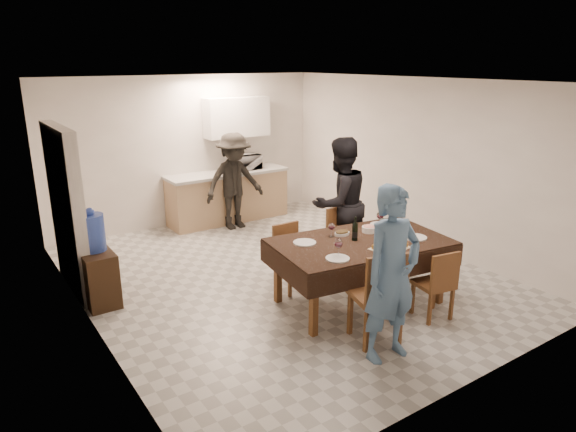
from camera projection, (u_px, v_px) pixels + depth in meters
The scene contains 33 objects.
floor at pixel (282, 276), 7.05m from camera, with size 5.00×6.00×0.02m, color beige.
ceiling at pixel (281, 81), 6.28m from camera, with size 5.00×6.00×0.02m, color white.
wall_back at pixel (188, 151), 9.04m from camera, with size 5.00×0.02×2.60m, color white.
wall_front at pixel (480, 253), 4.30m from camera, with size 5.00×0.02×2.60m, color white.
wall_left at pixel (81, 215), 5.32m from camera, with size 0.02×6.00×2.60m, color white.
wall_right at pixel (415, 163), 8.01m from camera, with size 0.02×6.00×2.60m, color white.
stub_partition at pixel (67, 210), 6.39m from camera, with size 0.15×1.40×2.10m, color silver.
kitchen_base_cabinet at pixel (228, 198), 9.36m from camera, with size 2.20×0.60×0.86m, color tan.
kitchen_worktop at pixel (227, 173), 9.23m from camera, with size 2.24×0.64×0.05m, color #B8B8B3.
upper_cabinet at pixel (237, 117), 9.22m from camera, with size 1.20×0.34×0.70m, color white.
dining_table at pixel (360, 244), 6.07m from camera, with size 2.19×1.47×0.80m.
chair_near_left at pixel (383, 288), 5.20m from camera, with size 0.58×0.58×0.56m.
chair_near_right at pixel (440, 278), 5.73m from camera, with size 0.44×0.44×0.45m.
chair_far_left at pixel (297, 253), 6.43m from camera, with size 0.39×0.39×0.46m.
chair_far_right at pixel (352, 237), 6.89m from camera, with size 0.48×0.49×0.50m.
console at pixel (97, 276), 6.22m from camera, with size 0.36×0.72×0.67m, color #331F11.
water_jug at pixel (92, 233), 6.05m from camera, with size 0.30×0.30×0.44m, color blue.
wine_bottle at pixel (355, 229), 6.03m from camera, with size 0.07×0.07×0.29m, color black, non-canonical shape.
water_pitcher at pixel (386, 228), 6.18m from camera, with size 0.14×0.14×0.21m, color white.
savoury_tart at pixel (390, 246), 5.80m from camera, with size 0.42×0.31×0.05m, color gold.
salad_bowl at pixel (369, 229), 6.35m from camera, with size 0.18×0.18×0.07m, color white.
mushroom_dish at pixel (342, 234), 6.25m from camera, with size 0.19×0.19×0.03m, color white.
wine_glass_a at pixel (338, 248), 5.53m from camera, with size 0.09×0.09×0.21m, color white, non-canonical shape.
wine_glass_b at pixel (380, 219), 6.52m from camera, with size 0.09×0.09×0.21m, color white, non-canonical shape.
wine_glass_c at pixel (332, 230), 6.16m from camera, with size 0.08×0.08×0.18m, color white, non-canonical shape.
plate_near_left at pixel (338, 258), 5.50m from camera, with size 0.26×0.26×0.01m, color white.
plate_near_right at pixel (415, 237), 6.14m from camera, with size 0.28×0.28×0.02m, color white.
plate_far_left at pixel (305, 243), 5.97m from camera, with size 0.27×0.27×0.02m, color white.
plate_far_right at pixel (380, 225), 6.62m from camera, with size 0.25×0.25×0.01m, color white.
microwave at pixel (247, 162), 9.40m from camera, with size 0.49×0.33×0.27m, color white.
person_near at pixel (392, 274), 4.91m from camera, with size 0.64×0.42×1.76m, color #50759C.
person_far at pixel (340, 203), 7.15m from camera, with size 0.90×0.70×1.85m, color black.
person_kitchen at pixel (234, 181), 8.83m from camera, with size 1.08×0.62×1.67m, color black.
Camera 1 is at (-3.59, -5.41, 2.86)m, focal length 32.00 mm.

